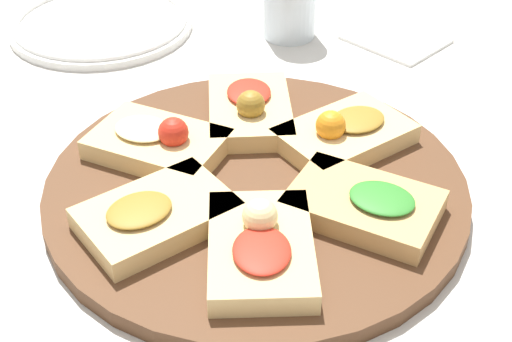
{
  "coord_description": "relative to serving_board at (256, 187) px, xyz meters",
  "views": [
    {
      "loc": [
        -0.45,
        0.3,
        0.43
      ],
      "look_at": [
        0.0,
        0.0,
        0.03
      ],
      "focal_mm": 50.0,
      "sensor_mm": 36.0,
      "label": 1
    }
  ],
  "objects": [
    {
      "name": "focaccia_slice_1",
      "position": [
        -0.09,
        0.06,
        0.02
      ],
      "size": [
        0.16,
        0.14,
        0.04
      ],
      "color": "#DBB775",
      "rests_on": "serving_board"
    },
    {
      "name": "focaccia_slice_0",
      "position": [
        -0.01,
        0.11,
        0.02
      ],
      "size": [
        0.09,
        0.13,
        0.03
      ],
      "color": "#DBB775",
      "rests_on": "serving_board"
    },
    {
      "name": "focaccia_slice_5",
      "position": [
        0.09,
        0.06,
        0.02
      ],
      "size": [
        0.16,
        0.14,
        0.04
      ],
      "color": "#DBB775",
      "rests_on": "serving_board"
    },
    {
      "name": "ground_plane",
      "position": [
        0.0,
        0.0,
        -0.01
      ],
      "size": [
        3.0,
        3.0,
        0.0
      ],
      "primitive_type": "plane",
      "color": "beige"
    },
    {
      "name": "focaccia_slice_2",
      "position": [
        -0.1,
        -0.05,
        0.02
      ],
      "size": [
        0.15,
        0.14,
        0.03
      ],
      "color": "tan",
      "rests_on": "serving_board"
    },
    {
      "name": "plate_right",
      "position": [
        0.42,
        -0.03,
        -0.0
      ],
      "size": [
        0.25,
        0.25,
        0.02
      ],
      "color": "white",
      "rests_on": "ground_plane"
    },
    {
      "name": "serving_board",
      "position": [
        0.0,
        0.0,
        0.0
      ],
      "size": [
        0.4,
        0.4,
        0.02
      ],
      "primitive_type": "cylinder",
      "color": "#51331E",
      "rests_on": "ground_plane"
    },
    {
      "name": "napkin_stack",
      "position": [
        0.17,
        -0.34,
        -0.0
      ],
      "size": [
        0.13,
        0.12,
        0.01
      ],
      "primitive_type": "cube",
      "rotation": [
        0.0,
        0.0,
        0.2
      ],
      "color": "white",
      "rests_on": "ground_plane"
    },
    {
      "name": "focaccia_slice_3",
      "position": [
        0.0,
        -0.11,
        0.02
      ],
      "size": [
        0.09,
        0.13,
        0.04
      ],
      "color": "#DBB775",
      "rests_on": "serving_board"
    },
    {
      "name": "focaccia_slice_4",
      "position": [
        0.09,
        -0.05,
        0.02
      ],
      "size": [
        0.15,
        0.14,
        0.04
      ],
      "color": "#DBB775",
      "rests_on": "serving_board"
    }
  ]
}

